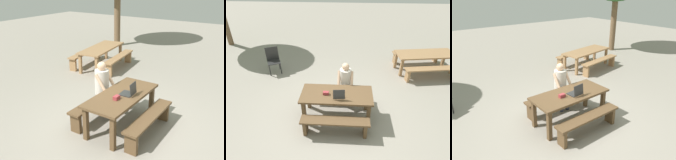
{
  "view_description": "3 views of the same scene",
  "coord_description": "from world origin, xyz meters",
  "views": [
    {
      "loc": [
        -4.11,
        -2.46,
        2.93
      ],
      "look_at": [
        0.02,
        0.25,
        0.99
      ],
      "focal_mm": 41.32,
      "sensor_mm": 36.0,
      "label": 1
    },
    {
      "loc": [
        0.28,
        -3.98,
        3.69
      ],
      "look_at": [
        0.02,
        0.25,
        0.99
      ],
      "focal_mm": 31.54,
      "sensor_mm": 36.0,
      "label": 2
    },
    {
      "loc": [
        -2.93,
        -3.56,
        3.0
      ],
      "look_at": [
        0.02,
        0.25,
        0.99
      ],
      "focal_mm": 35.33,
      "sensor_mm": 36.0,
      "label": 3
    }
  ],
  "objects": [
    {
      "name": "bench_mid_south",
      "position": [
        3.13,
        2.01,
        0.35
      ],
      "size": [
        1.91,
        0.57,
        0.47
      ],
      "rotation": [
        0.0,
        0.0,
        0.14
      ],
      "color": "#9E754C",
      "rests_on": "ground"
    },
    {
      "name": "bench_far",
      "position": [
        0.0,
        0.64,
        0.33
      ],
      "size": [
        1.63,
        0.3,
        0.45
      ],
      "color": "brown",
      "rests_on": "ground"
    },
    {
      "name": "small_pouch",
      "position": [
        -0.27,
        -0.04,
        0.78
      ],
      "size": [
        0.14,
        0.09,
        0.08
      ],
      "color": "#993338",
      "rests_on": "picnic_table_front"
    },
    {
      "name": "person_seated",
      "position": [
        0.2,
        0.61,
        0.74
      ],
      "size": [
        0.42,
        0.42,
        1.27
      ],
      "color": "#333847",
      "rests_on": "ground"
    },
    {
      "name": "laptop",
      "position": [
        0.06,
        -0.14,
        0.8
      ],
      "size": [
        0.31,
        0.31,
        0.27
      ],
      "rotation": [
        0.0,
        0.0,
        3.23
      ],
      "color": "#2D2D2D",
      "rests_on": "picnic_table_front"
    },
    {
      "name": "bench_mid_north",
      "position": [
        2.94,
        3.33,
        0.35
      ],
      "size": [
        1.91,
        0.57,
        0.47
      ],
      "rotation": [
        0.0,
        0.0,
        0.14
      ],
      "color": "#9E754C",
      "rests_on": "ground"
    },
    {
      "name": "ground_plane",
      "position": [
        0.0,
        0.0,
        0.0
      ],
      "size": [
        30.0,
        30.0,
        0.0
      ],
      "primitive_type": "plane",
      "color": "gray"
    },
    {
      "name": "picnic_table_mid",
      "position": [
        3.04,
        2.67,
        0.61
      ],
      "size": [
        2.19,
        1.1,
        0.71
      ],
      "rotation": [
        0.0,
        0.0,
        0.14
      ],
      "color": "#9E754C",
      "rests_on": "ground"
    },
    {
      "name": "picnic_table_front",
      "position": [
        0.0,
        0.0,
        0.63
      ],
      "size": [
        1.81,
        0.82,
        0.74
      ],
      "color": "brown",
      "rests_on": "ground"
    },
    {
      "name": "bench_near",
      "position": [
        0.0,
        -0.64,
        0.33
      ],
      "size": [
        1.63,
        0.3,
        0.45
      ],
      "color": "brown",
      "rests_on": "ground"
    }
  ]
}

